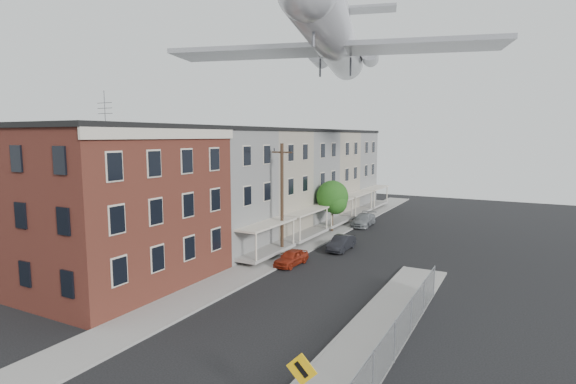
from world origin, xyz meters
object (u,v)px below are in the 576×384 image
(utility_pole, at_px, (282,198))
(airplane, at_px, (335,41))
(street_tree, at_px, (333,198))
(car_near, at_px, (291,258))
(car_far, at_px, (364,220))
(warning_sign, at_px, (302,380))
(car_mid, at_px, (341,243))

(utility_pole, height_order, airplane, airplane)
(street_tree, bearing_deg, car_near, -82.16)
(airplane, bearing_deg, car_far, 89.65)
(utility_pole, bearing_deg, warning_sign, -59.52)
(street_tree, relative_size, car_far, 1.14)
(utility_pole, distance_m, car_near, 5.07)
(car_near, bearing_deg, airplane, 93.86)
(car_near, height_order, airplane, airplane)
(car_mid, height_order, airplane, airplane)
(warning_sign, xyz_separation_m, car_mid, (-7.51, 22.67, -1.26))
(car_near, xyz_separation_m, airplane, (-0.05, 8.15, 17.10))
(street_tree, height_order, car_mid, street_tree)
(warning_sign, bearing_deg, airplane, 110.35)
(car_far, height_order, airplane, airplane)
(utility_pole, xyz_separation_m, car_mid, (3.69, 3.64, -4.05))
(warning_sign, distance_m, car_far, 34.73)
(warning_sign, bearing_deg, utility_pole, 120.48)
(warning_sign, relative_size, airplane, 0.09)
(car_mid, xyz_separation_m, car_far, (-1.69, 10.80, 0.04))
(utility_pole, height_order, car_near, utility_pole)
(street_tree, bearing_deg, warning_sign, -69.42)
(utility_pole, relative_size, car_mid, 2.39)
(utility_pole, distance_m, airplane, 14.42)
(warning_sign, distance_m, street_tree, 30.96)
(street_tree, bearing_deg, airplane, -67.94)
(utility_pole, bearing_deg, street_tree, 88.11)
(utility_pole, xyz_separation_m, airplane, (1.95, 5.92, 13.01))
(car_mid, relative_size, car_far, 0.82)
(car_far, bearing_deg, street_tree, -112.03)
(car_mid, distance_m, car_far, 10.93)
(utility_pole, bearing_deg, car_near, -48.06)
(street_tree, relative_size, car_mid, 1.38)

